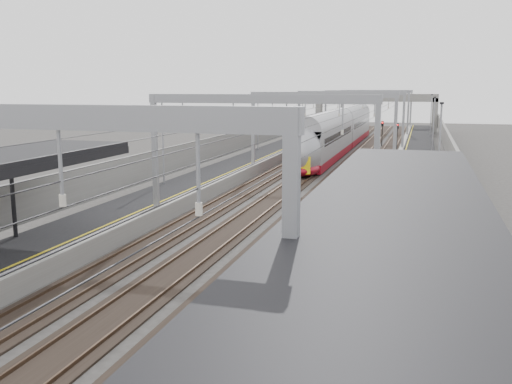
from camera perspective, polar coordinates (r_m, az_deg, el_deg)
The scene contains 12 objects.
platform_left at distance 55.90m, azimuth -1.08°, elevation 2.72°, with size 4.00×120.00×1.00m, color black.
platform_right at distance 53.41m, azimuth 15.55°, elevation 1.98°, with size 4.00×120.00×1.00m, color black.
tracks at distance 54.14m, azimuth 7.04°, elevation 1.91°, with size 11.40×140.00×0.20m.
overhead_line at distance 60.14m, azimuth 8.20°, elevation 8.55°, with size 13.00×140.00×6.60m.
canopy_right at distance 11.25m, azimuth 13.26°, elevation -4.51°, with size 4.40×30.00×4.24m.
overbridge at distance 108.25m, azimuth 11.88°, elevation 8.75°, with size 22.00×2.20×6.90m.
wall_left at distance 56.80m, azimuth -4.17°, elevation 3.93°, with size 0.30×120.00×3.20m, color slate.
wall_right at distance 53.33m, azimuth 19.05°, elevation 2.97°, with size 0.30×120.00×3.20m, color slate.
train at distance 72.37m, azimuth 8.29°, elevation 5.65°, with size 2.74×49.98×4.34m.
signal_green at distance 83.98m, azimuth 6.87°, elevation 6.52°, with size 0.32×0.32×3.48m.
signal_red_near at distance 80.77m, azimuth 12.52°, elevation 6.20°, with size 0.32×0.32×3.48m.
signal_red_far at distance 76.13m, azimuth 13.94°, elevation 5.90°, with size 0.32×0.32×3.48m.
Camera 1 is at (8.52, -7.89, 7.92)m, focal length 40.00 mm.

